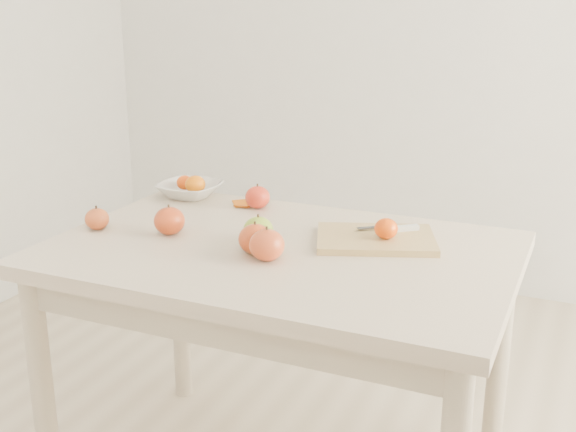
% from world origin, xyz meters
% --- Properties ---
extents(table, '(1.20, 0.80, 0.75)m').
position_xyz_m(table, '(0.00, 0.00, 0.65)').
color(table, beige).
rests_on(table, ground).
extents(cutting_board, '(0.37, 0.32, 0.02)m').
position_xyz_m(cutting_board, '(0.22, 0.14, 0.76)').
color(cutting_board, tan).
rests_on(cutting_board, table).
extents(board_tangerine, '(0.06, 0.06, 0.05)m').
position_xyz_m(board_tangerine, '(0.25, 0.13, 0.80)').
color(board_tangerine, '#CF4F07').
rests_on(board_tangerine, cutting_board).
extents(fruit_bowl, '(0.20, 0.20, 0.05)m').
position_xyz_m(fruit_bowl, '(-0.47, 0.32, 0.77)').
color(fruit_bowl, silver).
rests_on(fruit_bowl, table).
extents(bowl_tangerine_near, '(0.05, 0.05, 0.05)m').
position_xyz_m(bowl_tangerine_near, '(-0.49, 0.33, 0.79)').
color(bowl_tangerine_near, '#E63C08').
rests_on(bowl_tangerine_near, fruit_bowl).
extents(bowl_tangerine_far, '(0.07, 0.07, 0.06)m').
position_xyz_m(bowl_tangerine_far, '(-0.44, 0.31, 0.80)').
color(bowl_tangerine_far, orange).
rests_on(bowl_tangerine_far, fruit_bowl).
extents(orange_peel_a, '(0.07, 0.07, 0.01)m').
position_xyz_m(orange_peel_a, '(-0.27, 0.31, 0.75)').
color(orange_peel_a, '#D6650F').
rests_on(orange_peel_a, table).
extents(orange_peel_b, '(0.05, 0.04, 0.01)m').
position_xyz_m(orange_peel_b, '(-0.26, 0.29, 0.75)').
color(orange_peel_b, '#CF590E').
rests_on(orange_peel_b, table).
extents(paring_knife, '(0.16, 0.09, 0.01)m').
position_xyz_m(paring_knife, '(0.26, 0.21, 0.78)').
color(paring_knife, silver).
rests_on(paring_knife, cutting_board).
extents(apple_green, '(0.08, 0.08, 0.07)m').
position_xyz_m(apple_green, '(-0.07, 0.00, 0.79)').
color(apple_green, '#5C8A14').
rests_on(apple_green, table).
extents(apple_red_a, '(0.08, 0.08, 0.07)m').
position_xyz_m(apple_red_a, '(-0.21, 0.30, 0.78)').
color(apple_red_a, maroon).
rests_on(apple_red_a, table).
extents(apple_red_e, '(0.09, 0.09, 0.08)m').
position_xyz_m(apple_red_e, '(-0.04, -0.07, 0.79)').
color(apple_red_e, maroon).
rests_on(apple_red_e, table).
extents(apple_red_b, '(0.09, 0.09, 0.08)m').
position_xyz_m(apple_red_b, '(-0.32, -0.03, 0.79)').
color(apple_red_b, '#A02317').
rests_on(apple_red_b, table).
extents(apple_red_c, '(0.09, 0.09, 0.08)m').
position_xyz_m(apple_red_c, '(0.01, -0.10, 0.79)').
color(apple_red_c, '#A51C23').
rests_on(apple_red_c, table).
extents(apple_red_d, '(0.07, 0.07, 0.06)m').
position_xyz_m(apple_red_d, '(-0.53, -0.08, 0.78)').
color(apple_red_d, maroon).
rests_on(apple_red_d, table).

